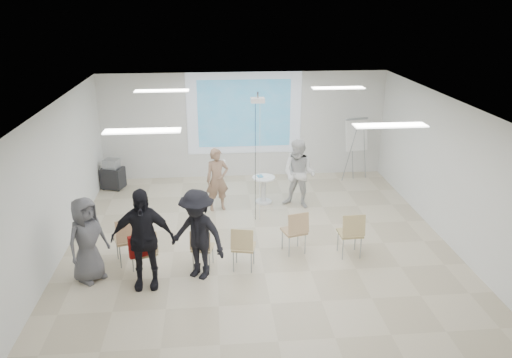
{
  "coord_description": "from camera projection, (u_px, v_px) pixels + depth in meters",
  "views": [
    {
      "loc": [
        -0.9,
        -9.22,
        4.98
      ],
      "look_at": [
        0.0,
        0.8,
        1.25
      ],
      "focal_mm": 35.0,
      "sensor_mm": 36.0,
      "label": 1
    }
  ],
  "objects": [
    {
      "name": "chair_left_mid",
      "position": [
        144.0,
        250.0,
        9.21
      ],
      "size": [
        0.58,
        0.6,
        0.92
      ],
      "rotation": [
        0.0,
        0.0,
        0.41
      ],
      "color": "tan",
      "rests_on": "floor"
    },
    {
      "name": "fluor_panel_sw",
      "position": [
        142.0,
        131.0,
        7.82
      ],
      "size": [
        1.2,
        0.3,
        0.02
      ],
      "primitive_type": "cube",
      "color": "white",
      "rests_on": "ceiling"
    },
    {
      "name": "wall_left",
      "position": [
        50.0,
        188.0,
        9.56
      ],
      "size": [
        0.1,
        9.0,
        3.0
      ],
      "primitive_type": "cube",
      "color": "silver",
      "rests_on": "floor"
    },
    {
      "name": "chair_right_far",
      "position": [
        351.0,
        231.0,
        9.89
      ],
      "size": [
        0.47,
        0.5,
        0.97
      ],
      "rotation": [
        0.0,
        0.0,
        0.03
      ],
      "color": "tan",
      "rests_on": "floor"
    },
    {
      "name": "av_cart",
      "position": [
        113.0,
        175.0,
        13.52
      ],
      "size": [
        0.66,
        0.59,
        0.83
      ],
      "rotation": [
        0.0,
        0.0,
        -0.3
      ],
      "color": "black",
      "rests_on": "floor"
    },
    {
      "name": "ceiling_projector",
      "position": [
        258.0,
        106.0,
        10.89
      ],
      "size": [
        0.3,
        0.25,
        3.0
      ],
      "color": "white",
      "rests_on": "ceiling"
    },
    {
      "name": "projection_image",
      "position": [
        244.0,
        114.0,
        13.95
      ],
      "size": [
        2.6,
        0.01,
        1.9
      ],
      "primitive_type": "cube",
      "color": "teal",
      "rests_on": "wall_back"
    },
    {
      "name": "controller_right",
      "position": [
        291.0,
        155.0,
        12.26
      ],
      "size": [
        0.09,
        0.12,
        0.04
      ],
      "primitive_type": "cube",
      "rotation": [
        0.0,
        0.0,
        -0.5
      ],
      "color": "silver",
      "rests_on": "player_right"
    },
    {
      "name": "red_jacket",
      "position": [
        141.0,
        245.0,
        9.01
      ],
      "size": [
        0.45,
        0.27,
        0.42
      ],
      "primitive_type": "cube",
      "rotation": [
        0.0,
        0.0,
        0.41
      ],
      "color": "#A11613",
      "rests_on": "chair_left_mid"
    },
    {
      "name": "laptop",
      "position": [
        203.0,
        246.0,
        9.58
      ],
      "size": [
        0.35,
        0.29,
        0.02
      ],
      "primitive_type": "imported",
      "rotation": [
        0.0,
        0.0,
        2.92
      ],
      "color": "black",
      "rests_on": "chair_left_inner"
    },
    {
      "name": "chair_far_left",
      "position": [
        128.0,
        237.0,
        9.62
      ],
      "size": [
        0.6,
        0.62,
        1.0
      ],
      "rotation": [
        0.0,
        0.0,
        0.32
      ],
      "color": "tan",
      "rests_on": "floor"
    },
    {
      "name": "fluor_panel_ne",
      "position": [
        338.0,
        88.0,
        11.42
      ],
      "size": [
        1.2,
        0.3,
        0.02
      ],
      "primitive_type": "cube",
      "color": "white",
      "rests_on": "ceiling"
    },
    {
      "name": "wall_right",
      "position": [
        456.0,
        175.0,
        10.24
      ],
      "size": [
        0.1,
        9.0,
        3.0
      ],
      "primitive_type": "cube",
      "color": "silver",
      "rests_on": "floor"
    },
    {
      "name": "ceiling",
      "position": [
        260.0,
        104.0,
        9.36
      ],
      "size": [
        8.0,
        9.0,
        0.1
      ],
      "primitive_type": "cube",
      "color": "white",
      "rests_on": "wall_back"
    },
    {
      "name": "fluor_panel_se",
      "position": [
        390.0,
        125.0,
        8.16
      ],
      "size": [
        1.2,
        0.3,
        0.02
      ],
      "primitive_type": "cube",
      "color": "white",
      "rests_on": "ceiling"
    },
    {
      "name": "chair_center",
      "position": [
        243.0,
        245.0,
        9.42
      ],
      "size": [
        0.51,
        0.54,
        0.91
      ],
      "rotation": [
        0.0,
        0.0,
        -0.22
      ],
      "color": "tan",
      "rests_on": "floor"
    },
    {
      "name": "flipchart_easel",
      "position": [
        356.0,
        135.0,
        13.85
      ],
      "size": [
        0.76,
        0.59,
        1.79
      ],
      "rotation": [
        0.0,
        0.0,
        0.21
      ],
      "color": "gray",
      "rests_on": "floor"
    },
    {
      "name": "pedestal_table",
      "position": [
        264.0,
        188.0,
        12.58
      ],
      "size": [
        0.69,
        0.69,
        0.71
      ],
      "rotation": [
        0.0,
        0.0,
        0.23
      ],
      "color": "white",
      "rests_on": "floor"
    },
    {
      "name": "fluor_panel_nw",
      "position": [
        162.0,
        91.0,
        11.09
      ],
      "size": [
        1.2,
        0.3,
        0.02
      ],
      "primitive_type": "cube",
      "color": "white",
      "rests_on": "ceiling"
    },
    {
      "name": "wall_back",
      "position": [
        244.0,
        125.0,
        14.15
      ],
      "size": [
        8.0,
        0.1,
        3.0
      ],
      "primitive_type": "cube",
      "color": "silver",
      "rests_on": "floor"
    },
    {
      "name": "chair_right_inner",
      "position": [
        296.0,
        229.0,
        10.02
      ],
      "size": [
        0.54,
        0.57,
        0.94
      ],
      "rotation": [
        0.0,
        0.0,
        0.26
      ],
      "color": "tan",
      "rests_on": "floor"
    },
    {
      "name": "chair_left_inner",
      "position": [
        202.0,
        246.0,
        9.48
      ],
      "size": [
        0.47,
        0.5,
        0.84
      ],
      "rotation": [
        0.0,
        0.0,
        -0.22
      ],
      "color": "tan",
      "rests_on": "floor"
    },
    {
      "name": "projection_halo",
      "position": [
        244.0,
        113.0,
        13.97
      ],
      "size": [
        3.2,
        0.01,
        2.3
      ],
      "primitive_type": "cube",
      "color": "silver",
      "rests_on": "wall_back"
    },
    {
      "name": "floor",
      "position": [
        259.0,
        250.0,
        10.44
      ],
      "size": [
        8.0,
        9.0,
        0.1
      ],
      "primitive_type": "cube",
      "color": "beige",
      "rests_on": "ground"
    },
    {
      "name": "audience_outer",
      "position": [
        86.0,
        235.0,
        8.99
      ],
      "size": [
        1.02,
        1.05,
        1.82
      ],
      "primitive_type": "imported",
      "rotation": [
        0.0,
        0.0,
        0.86
      ],
      "color": "#5E5E63",
      "rests_on": "floor"
    },
    {
      "name": "audience_mid",
      "position": [
        197.0,
        229.0,
        9.05
      ],
      "size": [
        1.45,
        1.28,
        1.97
      ],
      "primitive_type": "imported",
      "rotation": [
        0.0,
        0.0,
        -0.58
      ],
      "color": "black",
      "rests_on": "floor"
    },
    {
      "name": "controller_left",
      "position": [
        224.0,
        161.0,
        12.17
      ],
      "size": [
        0.08,
        0.14,
        0.04
      ],
      "primitive_type": "cube",
      "rotation": [
        0.0,
        0.0,
        0.24
      ],
      "color": "white",
      "rests_on": "player_left"
    },
    {
      "name": "player_right",
      "position": [
        299.0,
        170.0,
        12.16
      ],
      "size": [
        1.16,
        1.08,
        1.91
      ],
      "primitive_type": "imported",
      "rotation": [
        0.0,
        0.0,
        -0.5
      ],
      "color": "white",
      "rests_on": "floor"
    },
    {
      "name": "player_left",
      "position": [
        217.0,
        176.0,
        12.02
      ],
      "size": [
        0.73,
        0.58,
        1.76
      ],
      "primitive_type": "imported",
      "rotation": [
        0.0,
        0.0,
        0.24
      ],
      "color": "#99755D",
      "rests_on": "floor"
    },
    {
      "name": "audience_left",
      "position": [
        142.0,
        232.0,
        8.72
      ],
      "size": [
        1.27,
        0.77,
        2.17
      ],
      "primitive_type": "imported",
      "rotation": [
        0.0,
        0.0,
        -0.01
      ],
      "color": "black",
      "rests_on": "floor"
    }
  ]
}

